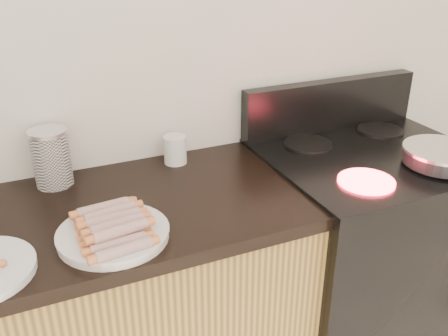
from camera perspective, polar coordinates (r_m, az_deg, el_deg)
name	(u,v)px	position (r m, az deg, el deg)	size (l,w,h in m)	color
wall_back	(129,46)	(1.68, -10.79, 13.50)	(4.00, 0.04, 2.60)	silver
stove	(359,259)	(2.09, 15.19, -9.96)	(0.76, 0.65, 0.91)	black
stove_panel	(330,105)	(2.04, 12.05, 7.05)	(0.76, 0.06, 0.20)	black
burner_near_left	(366,181)	(1.65, 15.94, -1.47)	(0.18, 0.18, 0.01)	#FF1E2D
burner_near_right	(446,163)	(1.87, 24.06, 0.52)	(0.18, 0.18, 0.01)	black
burner_far_left	(308,144)	(1.89, 9.57, 2.76)	(0.18, 0.18, 0.01)	black
burner_far_right	(380,130)	(2.09, 17.44, 4.13)	(0.18, 0.18, 0.01)	black
frying_pan	(443,156)	(1.84, 23.77, 1.27)	(0.26, 0.46, 0.05)	black
main_plate	(113,235)	(1.36, -12.52, -7.51)	(0.29, 0.29, 0.02)	white
hotdog_pile	(112,224)	(1.34, -12.66, -6.27)	(0.14, 0.27, 0.06)	brown
canister	(51,158)	(1.65, -19.13, 1.12)	(0.12, 0.12, 0.19)	white
mug	(175,150)	(1.74, -5.60, 2.11)	(0.08, 0.08, 0.10)	silver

